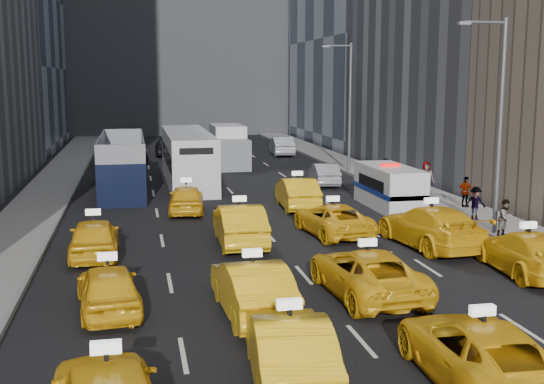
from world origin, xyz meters
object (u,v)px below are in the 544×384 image
at_px(double_decker, 123,164).
at_px(box_truck, 229,146).
at_px(nypd_van, 389,188).
at_px(city_bus, 188,158).

height_order(double_decker, box_truck, double_decker).
height_order(nypd_van, box_truck, box_truck).
bearing_deg(city_bus, double_decker, -143.72).
xyz_separation_m(nypd_van, box_truck, (-5.78, 18.29, 0.48)).
bearing_deg(double_decker, nypd_van, -22.88).
bearing_deg(city_bus, nypd_van, -41.56).
xyz_separation_m(double_decker, box_truck, (7.75, 10.23, -0.09)).
height_order(city_bus, box_truck, city_bus).
height_order(double_decker, city_bus, city_bus).
bearing_deg(double_decker, city_bus, 38.25).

